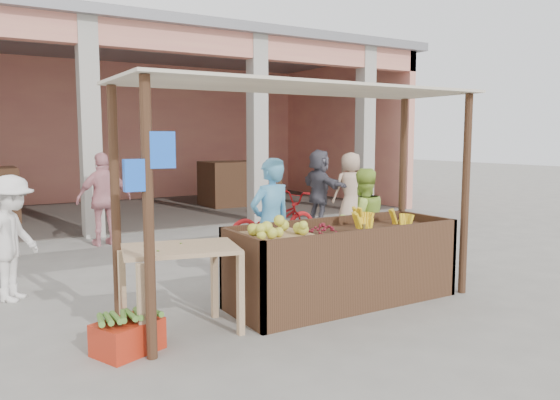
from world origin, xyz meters
TOP-DOWN VIEW (x-y plane):
  - ground at (0.00, 0.00)m, footprint 60.00×60.00m
  - market_building at (0.05, 8.93)m, footprint 14.40×6.40m
  - fruit_stall at (0.50, 0.00)m, footprint 2.60×0.95m
  - stall_awning at (-0.01, 0.06)m, footprint 4.09×1.35m
  - banana_heap at (0.98, -0.05)m, footprint 0.99×0.54m
  - melon_tray at (-0.41, -0.01)m, footprint 0.74×0.64m
  - berry_heap at (0.19, -0.05)m, footprint 0.40×0.32m
  - side_table at (-1.43, -0.05)m, footprint 1.17×0.91m
  - papaya_pile at (-1.43, -0.05)m, footprint 0.70×0.40m
  - red_crate at (-1.99, -0.21)m, footprint 0.64×0.56m
  - plantain_bundle at (-1.99, -0.21)m, footprint 0.42×0.30m
  - produce_sacks at (2.64, 5.32)m, footprint 0.87×0.81m
  - vendor_blue at (0.08, 0.90)m, footprint 0.70×0.55m
  - vendor_green at (1.46, 0.83)m, footprint 0.80×0.55m
  - motorcycle at (1.12, 2.61)m, footprint 1.07×2.05m
  - shopper_a at (-2.67, 1.98)m, footprint 0.97×1.10m
  - shopper_b at (-1.01, 4.71)m, footprint 1.04×0.62m
  - shopper_c at (3.92, 4.20)m, footprint 0.90×0.67m
  - shopper_d at (3.50, 4.72)m, footprint 0.72×1.58m

SIDE VIEW (x-z plane):
  - ground at x=0.00m, z-range 0.00..0.00m
  - red_crate at x=-1.99m, z-range 0.00..0.28m
  - plantain_bundle at x=-1.99m, z-range 0.28..0.36m
  - produce_sacks at x=2.64m, z-range 0.00..0.66m
  - fruit_stall at x=0.50m, z-range 0.00..0.80m
  - motorcycle at x=1.12m, z-range 0.00..1.02m
  - side_table at x=-1.43m, z-range 0.28..1.12m
  - vendor_green at x=1.46m, z-range 0.00..1.52m
  - shopper_a at x=-2.67m, z-range 0.00..1.55m
  - shopper_d at x=3.50m, z-range 0.00..1.68m
  - shopper_b at x=-1.01m, z-range 0.00..1.70m
  - shopper_c at x=3.92m, z-range 0.00..1.71m
  - vendor_blue at x=0.08m, z-range 0.00..1.71m
  - berry_heap at x=0.19m, z-range 0.80..0.93m
  - banana_heap at x=0.98m, z-range 0.80..0.98m
  - melon_tray at x=-0.41m, z-range 0.79..0.99m
  - papaya_pile at x=-1.43m, z-range 0.84..1.04m
  - stall_awning at x=-0.01m, z-range 0.78..3.17m
  - market_building at x=0.05m, z-range 0.60..4.80m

